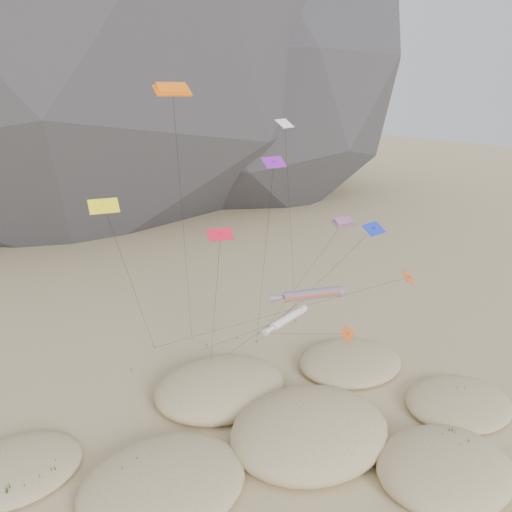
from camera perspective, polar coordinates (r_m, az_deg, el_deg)
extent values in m
plane|color=#CCB789|center=(43.42, 8.01, -24.20)|extent=(500.00, 500.00, 0.00)
ellipsoid|color=black|center=(155.15, -1.15, 21.42)|extent=(130.55, 126.41, 100.00)
ellipsoid|color=#CCB789|center=(45.68, 20.74, -21.71)|extent=(11.53, 9.80, 3.16)
ellipsoid|color=#CCB789|center=(42.65, -10.54, -24.15)|extent=(13.07, 11.11, 2.82)
ellipsoid|color=#CCB789|center=(46.52, 6.14, -19.23)|extent=(14.55, 12.37, 4.30)
ellipsoid|color=#CCB789|center=(54.32, 22.11, -15.25)|extent=(10.86, 9.23, 1.93)
ellipsoid|color=#CCB789|center=(52.34, -4.09, -14.71)|extent=(13.58, 11.54, 3.42)
ellipsoid|color=#CCB789|center=(57.98, 10.69, -11.77)|extent=(12.00, 10.20, 2.31)
ellipsoid|color=#CCB789|center=(47.59, -25.80, -21.05)|extent=(10.42, 8.86, 1.92)
ellipsoid|color=black|center=(47.06, 21.67, -20.06)|extent=(2.77, 2.37, 0.83)
ellipsoid|color=black|center=(43.79, 22.36, -23.79)|extent=(2.33, 1.99, 0.70)
ellipsoid|color=black|center=(43.35, -12.87, -23.20)|extent=(3.29, 2.82, 0.99)
ellipsoid|color=black|center=(43.93, -9.65, -22.49)|extent=(1.97, 1.68, 0.59)
ellipsoid|color=black|center=(47.74, 8.47, -18.04)|extent=(2.97, 2.54, 0.89)
ellipsoid|color=black|center=(50.23, 8.80, -16.16)|extent=(3.07, 2.63, 0.92)
ellipsoid|color=black|center=(44.72, 8.79, -21.25)|extent=(2.45, 2.10, 0.74)
ellipsoid|color=black|center=(54.69, 22.86, -14.90)|extent=(2.69, 2.30, 0.81)
ellipsoid|color=black|center=(52.71, -3.68, -14.15)|extent=(2.92, 2.50, 0.88)
ellipsoid|color=black|center=(51.33, -3.21, -15.25)|extent=(2.90, 2.48, 0.87)
ellipsoid|color=black|center=(58.26, 10.93, -11.43)|extent=(2.58, 2.21, 0.77)
ellipsoid|color=black|center=(57.85, 10.61, -11.74)|extent=(2.09, 1.79, 0.63)
ellipsoid|color=black|center=(45.76, -26.45, -22.82)|extent=(2.23, 1.91, 0.67)
ellipsoid|color=black|center=(45.91, -22.91, -22.28)|extent=(1.98, 1.69, 0.59)
cylinder|color=#3F2D1E|center=(56.47, -5.27, -12.81)|extent=(0.08, 0.08, 0.30)
cylinder|color=#3F2D1E|center=(61.53, -5.64, -10.05)|extent=(0.08, 0.08, 0.30)
cylinder|color=#3F2D1E|center=(62.80, -2.15, -9.35)|extent=(0.08, 0.08, 0.30)
cylinder|color=#3F2D1E|center=(63.96, 0.33, -8.80)|extent=(0.08, 0.08, 0.30)
cylinder|color=#3F2D1E|center=(61.99, 0.06, -9.72)|extent=(0.08, 0.08, 0.30)
cylinder|color=#3F2D1E|center=(61.96, -11.55, -10.14)|extent=(0.08, 0.08, 0.30)
cylinder|color=#3F2D1E|center=(67.32, 4.58, -7.41)|extent=(0.08, 0.08, 0.30)
cylinder|color=#3F2D1E|center=(57.93, -14.06, -12.47)|extent=(0.08, 0.08, 0.30)
cylinder|color=#D84816|center=(47.60, 6.44, -4.35)|extent=(5.20, 3.39, 1.52)
sphere|color=#D84816|center=(48.00, 9.58, -4.02)|extent=(1.02, 1.02, 1.02)
cone|color=#D84816|center=(47.33, 2.93, -4.73)|extent=(2.35, 1.81, 1.09)
cylinder|color=black|center=(53.09, 0.93, -8.28)|extent=(3.76, 11.21, 11.03)
cylinder|color=silver|center=(46.83, 3.77, -7.04)|extent=(4.56, 2.00, 1.03)
sphere|color=silver|center=(48.39, 5.46, -5.99)|extent=(0.76, 0.76, 0.76)
cone|color=silver|center=(45.21, 1.78, -8.30)|extent=(1.95, 1.15, 0.77)
cylinder|color=black|center=(53.55, -1.87, -9.11)|extent=(2.81, 14.02, 9.25)
cube|color=orange|center=(38.31, -9.53, 18.14)|extent=(2.71, 1.16, 0.79)
cube|color=orange|center=(38.31, -9.54, 18.45)|extent=(2.30, 0.91, 0.77)
cylinder|color=black|center=(49.15, -8.12, 0.82)|extent=(7.31, 15.76, 29.30)
cube|color=#FF1A29|center=(49.21, 9.97, 3.78)|extent=(2.56, 1.26, 0.68)
cube|color=#FF1A29|center=(49.16, 9.99, 4.03)|extent=(2.17, 1.01, 0.67)
cylinder|color=black|center=(56.65, 4.91, -3.20)|extent=(0.56, 13.39, 17.16)
cube|color=#C84D12|center=(44.96, 10.43, -8.74)|extent=(2.03, 1.79, 0.79)
cube|color=#C84D12|center=(45.03, 10.42, -8.92)|extent=(0.34, 0.35, 0.62)
cylinder|color=black|center=(54.28, 4.50, -8.85)|extent=(2.48, 19.06, 8.99)
cube|color=yellow|center=(37.57, -17.01, 5.48)|extent=(2.20, 1.24, 0.91)
cube|color=yellow|center=(37.60, -16.98, 5.26)|extent=(0.29, 0.34, 0.70)
cylinder|color=black|center=(49.30, -13.62, -4.31)|extent=(8.33, 16.38, 21.37)
cube|color=#DE460B|center=(54.15, 17.01, -2.34)|extent=(2.34, 2.34, 0.96)
cube|color=#DE460B|center=(54.20, 16.99, -2.49)|extent=(0.42, 0.42, 0.74)
cylinder|color=black|center=(56.19, 1.86, -6.75)|extent=(21.56, 18.63, 10.89)
cube|color=purple|center=(41.83, 2.06, 10.65)|extent=(2.02, 1.03, 0.84)
cube|color=purple|center=(41.84, 2.06, 10.45)|extent=(0.25, 0.29, 0.67)
cylinder|color=black|center=(51.13, 0.87, -1.59)|extent=(5.67, 12.21, 23.65)
cube|color=red|center=(35.90, -4.08, 2.49)|extent=(2.01, 1.33, 0.69)
cube|color=red|center=(35.94, -4.08, 2.26)|extent=(0.26, 0.24, 0.64)
cylinder|color=black|center=(45.81, -4.80, -6.93)|extent=(4.92, 13.09, 19.43)
cube|color=#172CC6|center=(48.02, 13.33, 3.05)|extent=(2.59, 1.73, 0.88)
cube|color=#172CC6|center=(48.05, 13.32, 2.88)|extent=(0.33, 0.30, 0.81)
cylinder|color=black|center=(54.33, 5.89, -4.23)|extent=(4.50, 13.96, 16.99)
cube|color=white|center=(47.60, 3.30, 14.89)|extent=(2.22, 1.79, 0.77)
cube|color=white|center=(47.61, 3.29, 14.71)|extent=(0.32, 0.32, 0.67)
cylinder|color=black|center=(56.42, 4.06, 1.75)|extent=(9.05, 9.87, 26.41)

